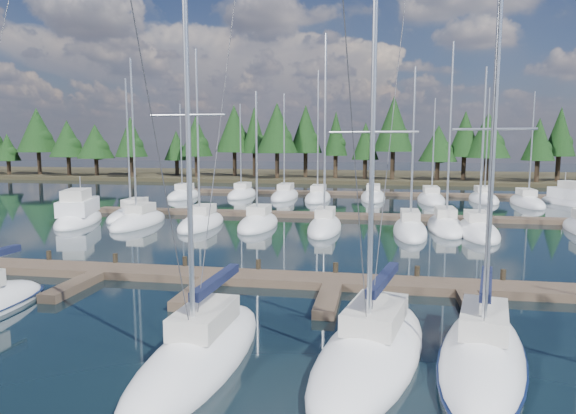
% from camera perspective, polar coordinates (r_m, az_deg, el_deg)
% --- Properties ---
extents(ground, '(260.00, 260.00, 0.00)m').
position_cam_1_polar(ground, '(36.99, 6.70, -3.55)').
color(ground, black).
rests_on(ground, ground).
extents(far_shore, '(220.00, 30.00, 0.60)m').
position_cam_1_polar(far_shore, '(96.52, 8.78, 3.38)').
color(far_shore, '#322C1B').
rests_on(far_shore, ground).
extents(main_dock, '(44.00, 6.13, 0.90)m').
position_cam_1_polar(main_dock, '(24.67, 4.99, -8.64)').
color(main_dock, brown).
rests_on(main_dock, ground).
extents(back_docks, '(50.00, 21.80, 0.40)m').
position_cam_1_polar(back_docks, '(56.30, 7.86, 0.42)').
color(back_docks, brown).
rests_on(back_docks, ground).
extents(front_sailboat_2, '(3.04, 9.33, 14.08)m').
position_cam_1_polar(front_sailboat_2, '(17.16, -9.74, -15.79)').
color(front_sailboat_2, white).
rests_on(front_sailboat_2, ground).
extents(front_sailboat_3, '(4.91, 9.94, 13.21)m').
position_cam_1_polar(front_sailboat_3, '(17.41, 9.28, -15.48)').
color(front_sailboat_3, white).
rests_on(front_sailboat_3, ground).
extents(front_sailboat_4, '(4.52, 9.63, 13.35)m').
position_cam_1_polar(front_sailboat_4, '(17.91, 20.78, -15.19)').
color(front_sailboat_4, white).
rests_on(front_sailboat_4, ground).
extents(back_sailboat_rows, '(43.73, 32.71, 15.70)m').
position_cam_1_polar(back_sailboat_rows, '(51.18, 7.23, -0.20)').
color(back_sailboat_rows, white).
rests_on(back_sailboat_rows, ground).
extents(motor_yacht_left, '(5.79, 9.94, 4.72)m').
position_cam_1_polar(motor_yacht_left, '(47.65, -22.23, -0.96)').
color(motor_yacht_left, white).
rests_on(motor_yacht_left, ground).
extents(motor_yacht_right, '(5.65, 8.95, 4.24)m').
position_cam_1_polar(motor_yacht_right, '(64.15, 28.81, 0.66)').
color(motor_yacht_right, white).
rests_on(motor_yacht_right, ground).
extents(tree_line, '(185.59, 12.26, 13.51)m').
position_cam_1_polar(tree_line, '(86.58, 7.47, 7.65)').
color(tree_line, black).
rests_on(tree_line, far_shore).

